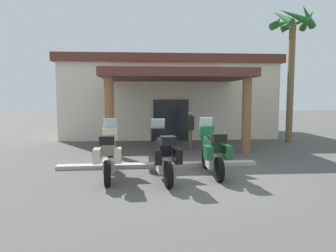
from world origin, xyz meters
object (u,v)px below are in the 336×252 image
motorcycle_green (212,151)px  palm_tree_near_portico (292,40)px  motel_building (167,97)px  pedestrian (191,127)px  motorcycle_cream (109,154)px  motorcycle_black (163,154)px

motorcycle_green → palm_tree_near_portico: (5.39, 5.96, 4.30)m
motel_building → pedestrian: bearing=-83.9°
motorcycle_cream → motorcycle_green: 2.94m
motel_building → motorcycle_green: size_ratio=5.47×
motel_building → pedestrian: size_ratio=7.22×
motorcycle_black → motorcycle_green: 1.52m
motorcycle_green → palm_tree_near_portico: palm_tree_near_portico is taller
motorcycle_cream → motel_building: bearing=-15.7°
motorcycle_black → palm_tree_near_portico: size_ratio=0.34×
motorcycle_cream → pedestrian: (3.10, 4.56, 0.27)m
motel_building → pedestrian: 6.01m
motorcycle_black → motorcycle_cream: bearing=74.7°
motorcycle_cream → pedestrian: bearing=-35.5°
motorcycle_cream → palm_tree_near_portico: (8.32, 6.09, 4.30)m
pedestrian → motel_building: bearing=-72.3°
motorcycle_green → pedestrian: size_ratio=1.32×
motel_building → motorcycle_green: motel_building is taller
motorcycle_cream → motorcycle_black: size_ratio=1.00×
motorcycle_black → pedestrian: size_ratio=1.32×
motorcycle_black → motorcycle_green: bearing=-79.7°
motel_building → motorcycle_black: size_ratio=5.46×
pedestrian → palm_tree_near_portico: size_ratio=0.26×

